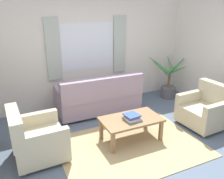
% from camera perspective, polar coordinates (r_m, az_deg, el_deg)
% --- Properties ---
extents(ground_plane, '(6.24, 6.24, 0.00)m').
position_cam_1_polar(ground_plane, '(4.30, 4.75, -13.77)').
color(ground_plane, slate).
extents(wall_back, '(5.32, 0.12, 2.60)m').
position_cam_1_polar(wall_back, '(5.74, -6.13, 9.04)').
color(wall_back, silver).
rests_on(wall_back, ground_plane).
extents(window_with_curtains, '(1.98, 0.07, 1.40)m').
position_cam_1_polar(window_with_curtains, '(5.64, -5.90, 10.40)').
color(window_with_curtains, white).
extents(area_rug, '(2.50, 1.80, 0.01)m').
position_cam_1_polar(area_rug, '(4.30, 4.75, -13.71)').
color(area_rug, tan).
rests_on(area_rug, ground_plane).
extents(couch, '(1.90, 0.82, 0.92)m').
position_cam_1_polar(couch, '(5.37, -3.11, -2.04)').
color(couch, '#998499').
rests_on(couch, ground_plane).
extents(armchair_left, '(0.86, 0.87, 0.88)m').
position_cam_1_polar(armchair_left, '(4.02, -18.35, -11.47)').
color(armchair_left, '#BCB293').
rests_on(armchair_left, ground_plane).
extents(armchair_right, '(0.86, 0.88, 0.88)m').
position_cam_1_polar(armchair_right, '(5.19, 22.02, -4.57)').
color(armchair_right, '#BCB293').
rests_on(armchair_right, ground_plane).
extents(coffee_table, '(1.10, 0.64, 0.44)m').
position_cam_1_polar(coffee_table, '(4.31, 4.71, -7.76)').
color(coffee_table, olive).
rests_on(coffee_table, ground_plane).
extents(book_stack_on_table, '(0.28, 0.30, 0.11)m').
position_cam_1_polar(book_stack_on_table, '(4.21, 4.91, -6.83)').
color(book_stack_on_table, '#5B8E93').
rests_on(book_stack_on_table, coffee_table).
extents(potted_plant, '(1.21, 1.13, 1.13)m').
position_cam_1_polar(potted_plant, '(6.46, 13.76, 2.13)').
color(potted_plant, '#56565B').
rests_on(potted_plant, ground_plane).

